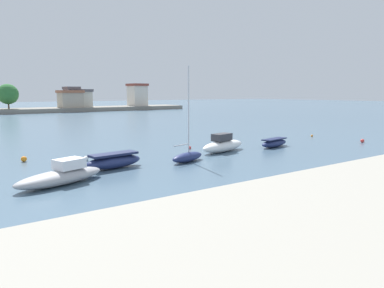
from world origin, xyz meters
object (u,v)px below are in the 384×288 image
moored_boat_0 (62,176)px  moored_boat_4 (274,143)px  moored_boat_3 (223,145)px  mooring_buoy_3 (24,159)px  mooring_buoy_2 (86,158)px  mooring_buoy_4 (362,141)px  moored_boat_2 (188,156)px  mooring_buoy_0 (312,136)px  mooring_buoy_1 (190,148)px  moored_boat_1 (114,161)px

moored_boat_0 → moored_boat_4: (20.49, 2.64, -0.11)m
moored_boat_3 → mooring_buoy_3: 16.06m
mooring_buoy_3 → moored_boat_0: bearing=-86.4°
moored_boat_0 → moored_boat_3: size_ratio=1.02×
moored_boat_0 → mooring_buoy_2: size_ratio=14.76×
mooring_buoy_4 → moored_boat_3: bearing=165.5°
moored_boat_2 → moored_boat_4: bearing=-10.3°
mooring_buoy_0 → mooring_buoy_4: mooring_buoy_4 is taller
moored_boat_2 → mooring_buoy_2: moored_boat_2 is taller
mooring_buoy_0 → mooring_buoy_3: size_ratio=0.61×
moored_boat_2 → mooring_buoy_0: (20.50, 4.13, -0.33)m
mooring_buoy_4 → mooring_buoy_2: bearing=166.0°
mooring_buoy_0 → mooring_buoy_1: 16.95m
moored_boat_0 → moored_boat_3: moored_boat_3 is taller
moored_boat_1 → mooring_buoy_0: size_ratio=16.53×
mooring_buoy_1 → mooring_buoy_3: bearing=171.0°
moored_boat_0 → mooring_buoy_4: bearing=-19.3°
mooring_buoy_2 → moored_boat_3: bearing=-13.3°
mooring_buoy_1 → mooring_buoy_3: mooring_buoy_3 is taller
moored_boat_3 → moored_boat_1: bearing=171.7°
moored_boat_0 → mooring_buoy_3: (-0.53, 8.39, -0.29)m
mooring_buoy_0 → mooring_buoy_2: 26.65m
moored_boat_0 → moored_boat_2: size_ratio=0.80×
mooring_buoy_2 → moored_boat_4: bearing=-11.3°
mooring_buoy_0 → mooring_buoy_1: bearing=177.5°
moored_boat_1 → mooring_buoy_1: moored_boat_1 is taller
moored_boat_1 → moored_boat_4: 16.37m
moored_boat_3 → mooring_buoy_1: bearing=105.4°
mooring_buoy_4 → mooring_buoy_0: bearing=91.3°
moored_boat_2 → mooring_buoy_2: 7.75m
mooring_buoy_1 → mooring_buoy_4: size_ratio=0.74×
moored_boat_4 → mooring_buoy_3: 21.79m
moored_boat_0 → mooring_buoy_2: bearing=42.4°
moored_boat_2 → mooring_buoy_0: 20.91m
mooring_buoy_2 → mooring_buoy_4: bearing=-14.0°
mooring_buoy_4 → moored_boat_2: bearing=174.6°
moored_boat_4 → moored_boat_2: bearing=176.5°
moored_boat_4 → mooring_buoy_4: 10.25m
moored_boat_1 → moored_boat_2: moored_boat_2 is taller
moored_boat_4 → mooring_buoy_3: (-21.02, 5.75, -0.18)m
mooring_buoy_1 → mooring_buoy_2: 9.71m
mooring_buoy_0 → mooring_buoy_2: size_ratio=0.68×
moored_boat_2 → mooring_buoy_0: moored_boat_2 is taller
moored_boat_0 → moored_boat_1: moored_boat_0 is taller
moored_boat_3 → mooring_buoy_4: bearing=-28.4°
moored_boat_0 → mooring_buoy_4: (30.21, -0.61, -0.30)m
moored_boat_3 → moored_boat_4: bearing=-21.2°
moored_boat_3 → mooring_buoy_1: (-1.59, 2.84, -0.46)m
moored_boat_3 → mooring_buoy_4: moored_boat_3 is taller
moored_boat_1 → moored_boat_2: bearing=-17.3°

